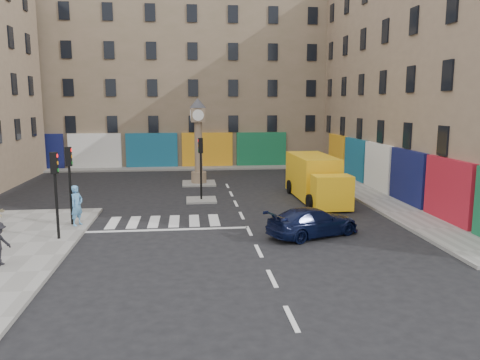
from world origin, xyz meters
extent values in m
plane|color=black|center=(0.00, 0.00, 0.00)|extent=(120.00, 120.00, 0.00)
cube|color=gray|center=(8.70, 10.00, 0.07)|extent=(2.60, 30.00, 0.15)
cube|color=gray|center=(-4.00, 22.20, 0.07)|extent=(32.00, 2.40, 0.15)
cube|color=gray|center=(-2.00, 8.00, 0.06)|extent=(1.80, 1.80, 0.12)
cube|color=gray|center=(-2.00, 14.00, 0.06)|extent=(2.40, 2.40, 0.12)
cube|color=#8F775D|center=(15.00, 10.00, 8.00)|extent=(10.00, 30.00, 16.00)
cube|color=#816C56|center=(-4.00, 28.00, 8.50)|extent=(32.00, 10.00, 17.00)
cylinder|color=black|center=(-8.30, 0.20, 1.55)|extent=(0.12, 0.12, 2.80)
cube|color=black|center=(-8.30, 0.20, 3.40)|extent=(0.28, 0.22, 0.90)
cylinder|color=black|center=(-8.30, 2.60, 1.55)|extent=(0.12, 0.12, 2.80)
cube|color=black|center=(-8.30, 2.60, 3.40)|extent=(0.28, 0.22, 0.90)
cylinder|color=black|center=(-2.00, 8.00, 1.52)|extent=(0.12, 0.12, 2.80)
cube|color=black|center=(-2.00, 8.00, 3.37)|extent=(0.28, 0.22, 0.90)
cylinder|color=#8F775D|center=(-2.00, 14.00, 0.52)|extent=(1.10, 1.10, 0.80)
cylinder|color=#8F775D|center=(-2.00, 14.00, 2.72)|extent=(0.56, 0.56, 3.60)
cube|color=#8F775D|center=(-2.00, 14.00, 5.02)|extent=(1.00, 1.00, 1.00)
cylinder|color=white|center=(-2.00, 13.48, 5.02)|extent=(0.80, 0.06, 0.80)
cone|color=#333338|center=(-2.00, 14.00, 5.87)|extent=(1.20, 1.20, 0.70)
imported|color=black|center=(2.74, -0.07, 0.63)|extent=(4.71, 3.32, 1.27)
cube|color=yellow|center=(4.97, 8.46, 1.38)|extent=(2.27, 5.31, 2.53)
cube|color=yellow|center=(5.02, 4.50, 1.05)|extent=(2.11, 1.35, 1.87)
cube|color=black|center=(5.02, 4.44, 1.49)|extent=(1.88, 1.01, 0.77)
cylinder|color=black|center=(3.91, 4.92, 0.44)|extent=(0.29, 0.88, 0.88)
cylinder|color=black|center=(6.11, 4.95, 0.44)|extent=(0.29, 0.88, 0.88)
cylinder|color=black|center=(3.85, 9.77, 0.44)|extent=(0.29, 0.88, 0.88)
cylinder|color=black|center=(6.06, 9.79, 0.44)|extent=(0.29, 0.88, 0.88)
imported|color=#5895CA|center=(-8.00, 2.39, 1.11)|extent=(0.75, 0.83, 1.91)
camera|label=1|loc=(-2.74, -19.82, 5.86)|focal=35.00mm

